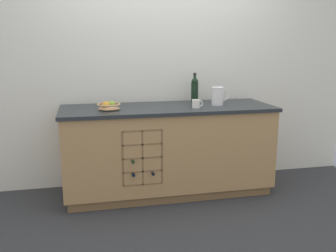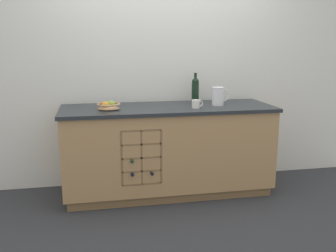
# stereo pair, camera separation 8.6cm
# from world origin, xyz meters

# --- Properties ---
(ground_plane) EXTENTS (14.00, 14.00, 0.00)m
(ground_plane) POSITION_xyz_m (0.00, 0.00, 0.00)
(ground_plane) COLOR #2D3035
(back_wall) EXTENTS (4.47, 0.06, 2.55)m
(back_wall) POSITION_xyz_m (0.00, 0.41, 1.27)
(back_wall) COLOR silver
(back_wall) RESTS_ON ground_plane
(kitchen_island) EXTENTS (2.11, 0.74, 0.90)m
(kitchen_island) POSITION_xyz_m (-0.00, -0.00, 0.46)
(kitchen_island) COLOR brown
(kitchen_island) RESTS_ON ground_plane
(fruit_bowl) EXTENTS (0.22, 0.22, 0.08)m
(fruit_bowl) POSITION_xyz_m (-0.59, -0.05, 0.94)
(fruit_bowl) COLOR tan
(fruit_bowl) RESTS_ON kitchen_island
(white_pitcher) EXTENTS (0.19, 0.12, 0.19)m
(white_pitcher) POSITION_xyz_m (0.52, -0.02, 1.00)
(white_pitcher) COLOR white
(white_pitcher) RESTS_ON kitchen_island
(ceramic_mug) EXTENTS (0.11, 0.08, 0.08)m
(ceramic_mug) POSITION_xyz_m (0.25, -0.14, 0.94)
(ceramic_mug) COLOR white
(ceramic_mug) RESTS_ON kitchen_island
(standing_wine_bottle) EXTENTS (0.08, 0.08, 0.31)m
(standing_wine_bottle) POSITION_xyz_m (0.34, 0.21, 1.04)
(standing_wine_bottle) COLOR black
(standing_wine_bottle) RESTS_ON kitchen_island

